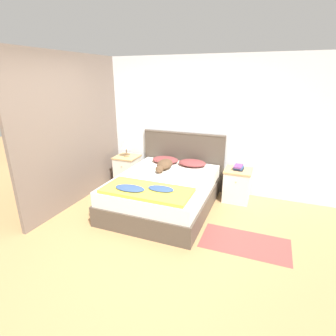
% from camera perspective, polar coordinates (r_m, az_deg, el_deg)
% --- Properties ---
extents(ground_plane, '(16.00, 16.00, 0.00)m').
position_cam_1_polar(ground_plane, '(3.84, -6.17, -15.22)').
color(ground_plane, tan).
extents(wall_back, '(9.00, 0.06, 2.55)m').
position_cam_1_polar(wall_back, '(5.22, 4.25, 9.37)').
color(wall_back, silver).
rests_on(wall_back, ground_plane).
extents(wall_side_left, '(0.06, 3.10, 2.55)m').
position_cam_1_polar(wall_side_left, '(5.04, -17.86, 8.15)').
color(wall_side_left, '#706056').
rests_on(wall_side_left, ground_plane).
extents(bed, '(1.59, 2.01, 0.56)m').
position_cam_1_polar(bed, '(4.54, -0.93, -5.37)').
color(bed, '#4C4238').
rests_on(bed, ground_plane).
extents(headboard, '(1.67, 0.06, 1.14)m').
position_cam_1_polar(headboard, '(5.33, 3.26, 2.03)').
color(headboard, '#4C4238').
rests_on(headboard, ground_plane).
extents(nightstand_left, '(0.47, 0.47, 0.60)m').
position_cam_1_polar(nightstand_left, '(5.63, -8.80, -0.34)').
color(nightstand_left, silver).
rests_on(nightstand_left, ground_plane).
extents(nightstand_right, '(0.47, 0.47, 0.60)m').
position_cam_1_polar(nightstand_right, '(4.95, 14.78, -3.60)').
color(nightstand_right, silver).
rests_on(nightstand_right, ground_plane).
extents(pillow_left, '(0.53, 0.39, 0.11)m').
position_cam_1_polar(pillow_left, '(5.18, -0.58, 1.81)').
color(pillow_left, brown).
rests_on(pillow_left, bed).
extents(pillow_right, '(0.53, 0.39, 0.11)m').
position_cam_1_polar(pillow_right, '(5.00, 5.30, 1.10)').
color(pillow_right, brown).
rests_on(pillow_right, bed).
extents(quilt, '(1.32, 0.61, 0.09)m').
position_cam_1_polar(quilt, '(3.87, -4.80, -4.84)').
color(quilt, yellow).
rests_on(quilt, bed).
extents(dog, '(0.26, 0.62, 0.18)m').
position_cam_1_polar(dog, '(4.79, -0.84, 0.68)').
color(dog, brown).
rests_on(dog, bed).
extents(book_stack, '(0.18, 0.24, 0.08)m').
position_cam_1_polar(book_stack, '(4.84, 15.10, 0.11)').
color(book_stack, '#232328').
rests_on(book_stack, nightstand_right).
extents(table_lamp, '(0.23, 0.23, 0.33)m').
position_cam_1_polar(table_lamp, '(5.47, -9.12, 5.04)').
color(table_lamp, '#9E7A4C').
rests_on(table_lamp, nightstand_left).
extents(rug, '(1.19, 0.63, 0.00)m').
position_cam_1_polar(rug, '(3.90, 16.38, -15.40)').
color(rug, '#93423D').
rests_on(rug, ground_plane).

